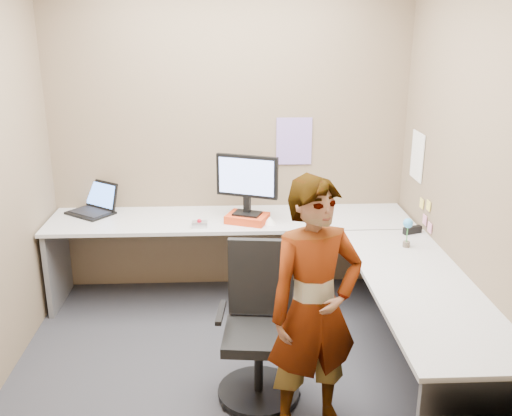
{
  "coord_description": "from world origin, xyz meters",
  "views": [
    {
      "loc": [
        0.01,
        -3.45,
        2.27
      ],
      "look_at": [
        0.18,
        0.25,
        1.05
      ],
      "focal_mm": 40.0,
      "sensor_mm": 36.0,
      "label": 1
    }
  ],
  "objects_px": {
    "monitor": "(247,180)",
    "office_chair": "(259,336)",
    "desk": "(290,261)",
    "person": "(314,309)"
  },
  "relations": [
    {
      "from": "monitor",
      "to": "office_chair",
      "type": "xyz_separation_m",
      "value": [
        0.04,
        -1.22,
        -0.68
      ]
    },
    {
      "from": "desk",
      "to": "person",
      "type": "xyz_separation_m",
      "value": [
        0.02,
        -1.05,
        0.17
      ]
    },
    {
      "from": "desk",
      "to": "person",
      "type": "relative_size",
      "value": 1.97
    },
    {
      "from": "monitor",
      "to": "person",
      "type": "distance_m",
      "value": 1.61
    },
    {
      "from": "desk",
      "to": "monitor",
      "type": "relative_size",
      "value": 6.15
    },
    {
      "from": "office_chair",
      "to": "person",
      "type": "xyz_separation_m",
      "value": [
        0.29,
        -0.33,
        0.36
      ]
    },
    {
      "from": "monitor",
      "to": "person",
      "type": "xyz_separation_m",
      "value": [
        0.32,
        -1.55,
        -0.32
      ]
    },
    {
      "from": "monitor",
      "to": "person",
      "type": "height_order",
      "value": "person"
    },
    {
      "from": "office_chair",
      "to": "person",
      "type": "relative_size",
      "value": 0.64
    },
    {
      "from": "office_chair",
      "to": "monitor",
      "type": "bearing_deg",
      "value": 97.76
    }
  ]
}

